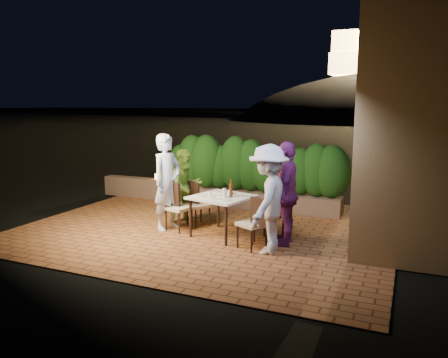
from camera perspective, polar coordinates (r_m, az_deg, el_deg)
The scene contains 32 objects.
ground at distance 8.35m, azimuth -3.26°, elevation -7.16°, with size 400.00×400.00×0.00m, color black.
terrace_floor at distance 8.80m, azimuth -1.79°, elevation -6.63°, with size 7.00×6.00×0.15m, color #92582F.
building_wall at distance 9.14m, azimuth 23.73°, elevation 9.53°, with size 1.60×5.00×5.00m, color olive.
window_pane at distance 8.68m, azimuth 18.33°, elevation 6.57°, with size 0.08×1.00×1.40m, color black.
window_frame at distance 8.68m, azimuth 18.26°, elevation 6.58°, with size 0.06×1.15×1.55m, color black.
planter at distance 10.27m, azimuth 3.49°, elevation -2.66°, with size 4.20×0.55×0.40m, color brown.
hedge at distance 10.14m, azimuth 3.53°, elevation 1.48°, with size 4.00×0.70×1.10m, color #143B10, non-canonical shape.
parapet at distance 11.60m, azimuth -10.58°, elevation -1.11°, with size 2.20×0.30×0.50m, color brown.
hill at distance 67.46m, azimuth 21.92°, elevation 3.66°, with size 52.00×40.00×22.00m, color black.
fortress at distance 67.64m, azimuth 22.73°, elevation 15.96°, with size 26.00×8.00×8.00m, color #FFCC7A, non-canonical shape.
dining_table at distance 8.07m, azimuth -0.28°, elevation -4.84°, with size 0.99×0.99×0.75m, color white, non-canonical shape.
plate_nw at distance 7.98m, azimuth -2.96°, elevation -2.20°, with size 0.22×0.22×0.01m, color white.
plate_sw at distance 8.33m, azimuth -0.71°, elevation -1.68°, with size 0.22×0.22×0.01m, color white.
plate_ne at distance 7.65m, azimuth 0.13°, elevation -2.72°, with size 0.22×0.22×0.01m, color white.
plate_se at distance 7.98m, azimuth 2.39°, elevation -2.20°, with size 0.20×0.20×0.01m, color white.
plate_centre at distance 7.95m, azimuth -0.25°, elevation -2.24°, with size 0.20×0.20×0.01m, color white.
plate_front at distance 7.71m, azimuth -1.11°, elevation -2.63°, with size 0.20×0.20×0.01m, color white.
glass_nw at distance 7.93m, azimuth -1.89°, elevation -1.95°, with size 0.06×0.06×0.10m, color silver.
glass_sw at distance 8.17m, azimuth 0.03°, elevation -1.58°, with size 0.06×0.06×0.10m, color silver.
glass_ne at distance 7.83m, azimuth 0.09°, elevation -2.07°, with size 0.06×0.06×0.11m, color silver.
glass_se at distance 8.00m, azimuth 0.90°, elevation -1.80°, with size 0.07×0.07×0.11m, color silver.
beer_bottle at distance 7.85m, azimuth 0.93°, elevation -1.22°, with size 0.06×0.06×0.33m, color #50270D, non-canonical shape.
bowl at distance 8.20m, azimuth 0.74°, elevation -1.77°, with size 0.16×0.16×0.04m, color white.
chair_left_front at distance 8.44m, azimuth -5.93°, elevation -3.63°, with size 0.43×0.43×0.92m, color black, non-canonical shape.
chair_left_back at distance 8.77m, azimuth -3.37°, elevation -3.32°, with size 0.39×0.39×0.85m, color black, non-canonical shape.
chair_right_front at distance 7.37m, azimuth 3.66°, elevation -5.71°, with size 0.41×0.41×0.89m, color black, non-canonical shape.
chair_right_back at distance 7.77m, azimuth 5.90°, elevation -4.57°, with size 0.46×0.46×0.99m, color black, non-canonical shape.
diner_blue at distance 8.46m, azimuth -7.43°, elevation -0.39°, with size 0.68×0.44×1.86m, color #C6DCFF.
diner_green at distance 8.93m, azimuth -4.99°, elevation -0.94°, with size 0.73×0.57×1.51m, color #94CC3F.
diner_white at distance 7.09m, azimuth 5.80°, elevation -2.66°, with size 1.15×0.66×1.78m, color silver.
diner_purple at distance 7.55m, azimuth 8.13°, elevation -1.89°, with size 1.05×0.44×1.79m, color #73266B.
parapet_lamp at distance 11.31m, azimuth -8.77°, elevation 0.31°, with size 0.10×0.10×0.14m, color orange.
Camera 1 is at (3.59, -7.14, 2.42)m, focal length 35.00 mm.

